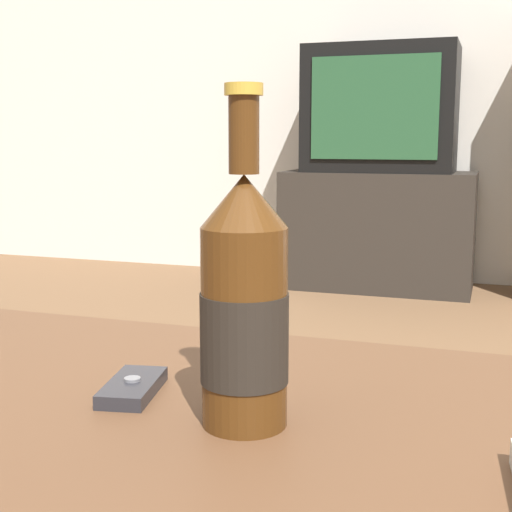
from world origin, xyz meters
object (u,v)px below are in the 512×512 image
Objects in this scene: tv_stand at (378,230)px; cell_phone at (133,387)px; beer_bottle at (244,307)px; television at (381,109)px.

cell_phone is at bearing -86.27° from tv_stand.
beer_bottle is 0.17m from cell_phone.
tv_stand is 0.54m from television.
cell_phone is (0.17, -2.61, -0.37)m from television.
television is 6.31× the size of cell_phone.
television reaches higher than tv_stand.
tv_stand is 8.21× the size of cell_phone.
television reaches higher than beer_bottle.
beer_bottle is at bearing -25.41° from cell_phone.
tv_stand is 2.63m from cell_phone.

